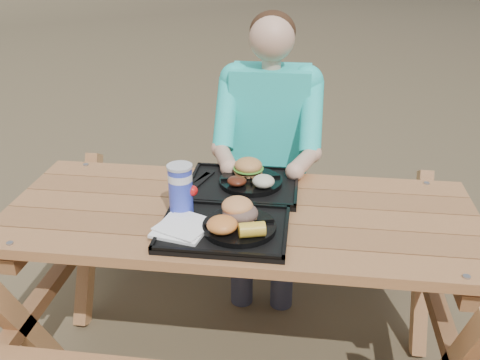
# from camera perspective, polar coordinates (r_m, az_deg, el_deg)

# --- Properties ---
(ground) EXTENTS (60.00, 60.00, 0.00)m
(ground) POSITION_cam_1_polar(r_m,az_deg,el_deg) (2.49, -0.00, -18.61)
(ground) COLOR #999999
(ground) RESTS_ON ground
(picnic_table) EXTENTS (1.80, 1.49, 0.75)m
(picnic_table) POSITION_cam_1_polar(r_m,az_deg,el_deg) (2.25, -0.00, -11.72)
(picnic_table) COLOR #999999
(picnic_table) RESTS_ON ground
(tray_near) EXTENTS (0.45, 0.35, 0.02)m
(tray_near) POSITION_cam_1_polar(r_m,az_deg,el_deg) (1.90, -1.71, -5.34)
(tray_near) COLOR black
(tray_near) RESTS_ON picnic_table
(tray_far) EXTENTS (0.45, 0.35, 0.02)m
(tray_far) POSITION_cam_1_polar(r_m,az_deg,el_deg) (2.21, 0.34, -0.69)
(tray_far) COLOR black
(tray_far) RESTS_ON picnic_table
(plate_near) EXTENTS (0.26, 0.26, 0.02)m
(plate_near) POSITION_cam_1_polar(r_m,az_deg,el_deg) (1.88, -0.08, -5.00)
(plate_near) COLOR black
(plate_near) RESTS_ON tray_near
(plate_far) EXTENTS (0.26, 0.26, 0.02)m
(plate_far) POSITION_cam_1_polar(r_m,az_deg,el_deg) (2.20, 1.15, -0.15)
(plate_far) COLOR black
(plate_far) RESTS_ON tray_far
(napkin_stack) EXTENTS (0.21, 0.21, 0.02)m
(napkin_stack) POSITION_cam_1_polar(r_m,az_deg,el_deg) (1.88, -6.23, -5.05)
(napkin_stack) COLOR white
(napkin_stack) RESTS_ON tray_near
(soda_cup) EXTENTS (0.09, 0.09, 0.18)m
(soda_cup) POSITION_cam_1_polar(r_m,az_deg,el_deg) (1.97, -6.34, -1.07)
(soda_cup) COLOR #182AB5
(soda_cup) RESTS_ON tray_near
(condiment_bbq) EXTENTS (0.05, 0.05, 0.03)m
(condiment_bbq) POSITION_cam_1_polar(r_m,az_deg,el_deg) (1.99, -1.04, -2.90)
(condiment_bbq) COLOR #340605
(condiment_bbq) RESTS_ON tray_near
(condiment_mustard) EXTENTS (0.04, 0.04, 0.03)m
(condiment_mustard) POSITION_cam_1_polar(r_m,az_deg,el_deg) (1.99, 0.48, -2.98)
(condiment_mustard) COLOR yellow
(condiment_mustard) RESTS_ON tray_near
(sandwich) EXTENTS (0.12, 0.12, 0.12)m
(sandwich) POSITION_cam_1_polar(r_m,az_deg,el_deg) (1.87, 0.04, -2.56)
(sandwich) COLOR #DC8B4D
(sandwich) RESTS_ON plate_near
(mac_cheese) EXTENTS (0.11, 0.11, 0.05)m
(mac_cheese) POSITION_cam_1_polar(r_m,az_deg,el_deg) (1.82, -1.91, -4.79)
(mac_cheese) COLOR orange
(mac_cheese) RESTS_ON plate_near
(corn_cob) EXTENTS (0.11, 0.11, 0.05)m
(corn_cob) POSITION_cam_1_polar(r_m,az_deg,el_deg) (1.79, 1.28, -5.31)
(corn_cob) COLOR gold
(corn_cob) RESTS_ON plate_near
(cutlery_far) EXTENTS (0.08, 0.19, 0.01)m
(cutlery_far) POSITION_cam_1_polar(r_m,az_deg,el_deg) (2.23, -4.12, -0.01)
(cutlery_far) COLOR black
(cutlery_far) RESTS_ON tray_far
(burger) EXTENTS (0.12, 0.12, 0.11)m
(burger) POSITION_cam_1_polar(r_m,az_deg,el_deg) (2.22, 0.90, 1.90)
(burger) COLOR #C38245
(burger) RESTS_ON plate_far
(baked_beans) EXTENTS (0.08, 0.08, 0.04)m
(baked_beans) POSITION_cam_1_polar(r_m,az_deg,el_deg) (2.14, -0.34, -0.11)
(baked_beans) COLOR #4D1D0F
(baked_beans) RESTS_ON plate_far
(potato_salad) EXTENTS (0.09, 0.09, 0.05)m
(potato_salad) POSITION_cam_1_polar(r_m,az_deg,el_deg) (2.12, 2.52, -0.13)
(potato_salad) COLOR beige
(potato_salad) RESTS_ON plate_far
(diner) EXTENTS (0.48, 0.84, 1.28)m
(diner) POSITION_cam_1_polar(r_m,az_deg,el_deg) (2.72, 3.10, 1.75)
(diner) COLOR #169D89
(diner) RESTS_ON ground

